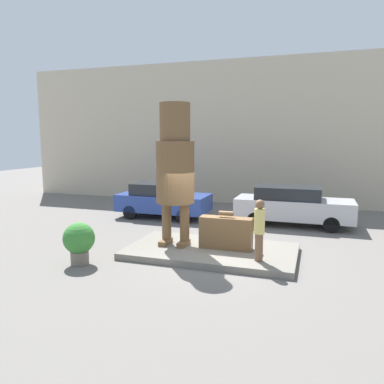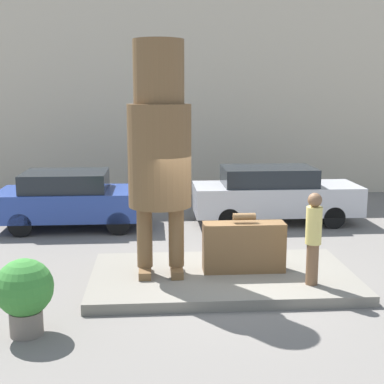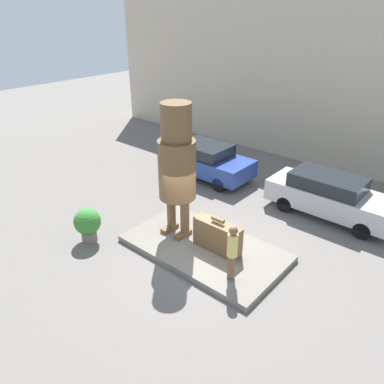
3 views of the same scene
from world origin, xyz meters
name	(u,v)px [view 3 (image 3 of 3)]	position (x,y,z in m)	size (l,w,h in m)	color
ground_plane	(204,251)	(0.00, 0.00, 0.00)	(60.00, 60.00, 0.00)	slate
pedestal	(204,248)	(0.00, 0.00, 0.10)	(5.09, 2.89, 0.20)	slate
building_backdrop	(338,86)	(0.00, 9.52, 3.84)	(28.00, 0.60, 7.67)	beige
statue_figure	(177,161)	(-1.20, 0.06, 2.77)	(1.19, 1.19, 4.40)	brown
giant_suitcase	(217,236)	(0.43, 0.09, 0.69)	(1.60, 0.46, 1.16)	brown
tourist	(232,251)	(1.55, -0.74, 1.13)	(0.29, 0.29, 1.70)	brown
parked_car_blue	(207,160)	(-3.55, 4.59, 0.82)	(4.04, 1.89, 1.56)	#284293
parked_car_silver	(331,195)	(2.08, 4.78, 0.84)	(4.64, 1.73, 1.60)	#B7B7BC
planter_pot	(88,223)	(-3.28, -2.06, 0.69)	(0.88, 0.88, 1.20)	#70665B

